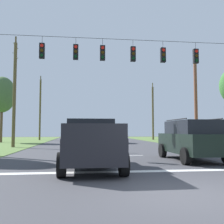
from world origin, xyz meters
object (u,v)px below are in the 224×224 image
Objects in this scene: utility_pole_far_right at (153,112)px; utility_pole_far_left at (40,108)px; pickup_truck at (91,144)px; distant_car_crossing_white at (116,136)px; utility_pole_mid_left at (14,91)px; overhead_signal_span at (119,83)px; tree_roadside_far_right at (2,95)px; utility_pole_mid_right at (196,102)px; suv_black at (191,139)px.

utility_pole_far_left is (-17.80, 0.14, 0.46)m from utility_pole_far_right.
pickup_truck is 1.22× the size of distant_car_crossing_white.
overhead_signal_span is at bearing -43.88° from utility_pole_mid_left.
utility_pole_far_right is (7.33, 10.06, 3.64)m from distant_car_crossing_white.
tree_roadside_far_right is at bearing 111.65° from utility_pole_mid_left.
utility_pole_mid_right is (7.18, -6.24, 3.59)m from distant_car_crossing_white.
utility_pole_mid_right reaches higher than distant_car_crossing_white.
utility_pole_mid_left reaches higher than overhead_signal_span.
utility_pole_far_right is 0.93× the size of utility_pole_far_left.
utility_pole_far_left is (-17.65, 16.44, 0.50)m from utility_pole_mid_right.
utility_pole_far_right is 22.61m from tree_roadside_far_right.
utility_pole_far_left is at bearing 179.55° from utility_pole_far_right.
distant_car_crossing_white is (1.87, 14.98, -3.71)m from overhead_signal_span.
utility_pole_mid_right is at bearing -90.53° from utility_pole_far_right.
utility_pole_far_left reaches higher than overhead_signal_span.
overhead_signal_span reaches higher than suv_black.
suv_black is 16.66m from utility_pole_mid_left.
utility_pole_mid_right is 17.34m from utility_pole_mid_left.
overhead_signal_span is 21.50m from tree_roadside_far_right.
utility_pole_far_left is 1.21× the size of tree_roadside_far_right.
utility_pole_far_right is at bearing -0.45° from utility_pole_far_left.
utility_pole_mid_right is (11.00, 14.41, 3.41)m from pickup_truck.
pickup_truck is at bearing -109.95° from utility_pole_far_right.
suv_black is 29.38m from utility_pole_far_right.
overhead_signal_span is 1.55× the size of utility_pole_mid_left.
utility_pole_mid_left is (-8.27, 7.95, 0.49)m from overhead_signal_span.
utility_pole_far_left is (-6.65, 30.86, 3.92)m from pickup_truck.
utility_pole_mid_left is at bearing 114.84° from pickup_truck.
suv_black is 1.08× the size of distant_car_crossing_white.
overhead_signal_span is 26.61m from utility_pole_far_left.
utility_pole_mid_right reaches higher than tree_roadside_far_right.
tree_roadside_far_right is (-12.13, 17.69, 1.44)m from overhead_signal_span.
utility_pole_mid_left reaches higher than tree_roadside_far_right.
pickup_truck reaches higher than distant_car_crossing_white.
distant_car_crossing_white is 10.16m from utility_pole_mid_right.
utility_pole_far_right is 17.81m from utility_pole_far_left.
utility_pole_far_left is at bearing 135.76° from distant_car_crossing_white.
utility_pole_mid_left is at bearing -68.35° from tree_roadside_far_right.
utility_pole_mid_right reaches higher than overhead_signal_span.
utility_pole_far_right is at bearing 19.03° from tree_roadside_far_right.
utility_pole_far_right reaches higher than suv_black.
suv_black is at bearing -85.99° from distant_car_crossing_white.
distant_car_crossing_white is 15.19m from utility_pole_far_left.
utility_pole_mid_left is at bearing -177.40° from utility_pole_mid_right.
tree_roadside_far_right is at bearing 157.09° from utility_pole_mid_right.
overhead_signal_span is at bearing -71.12° from utility_pole_far_left.
utility_pole_far_right reaches higher than distant_car_crossing_white.
distant_car_crossing_white is at bearing 139.00° from utility_pole_mid_right.
tree_roadside_far_right is (-10.17, 23.36, 4.96)m from pickup_truck.
utility_pole_far_left reaches higher than pickup_truck.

